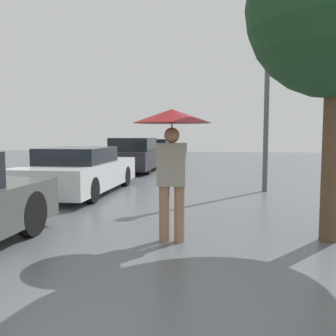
% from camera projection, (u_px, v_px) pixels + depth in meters
% --- Properties ---
extents(pedestrian, '(1.09, 1.09, 1.84)m').
position_uv_depth(pedestrian, '(172.00, 135.00, 5.13)').
color(pedestrian, '#9E7051').
rests_on(pedestrian, ground_plane).
extents(parked_car_second, '(1.73, 4.41, 1.17)m').
position_uv_depth(parked_car_second, '(81.00, 171.00, 9.52)').
color(parked_car_second, silver).
rests_on(parked_car_second, ground_plane).
extents(parked_car_third, '(1.81, 4.22, 1.35)m').
position_uv_depth(parked_car_third, '(134.00, 156.00, 15.16)').
color(parked_car_third, black).
rests_on(parked_car_third, ground_plane).
extents(parked_car_farthest, '(1.66, 4.27, 1.22)m').
position_uv_depth(parked_car_farthest, '(157.00, 150.00, 20.78)').
color(parked_car_farthest, maroon).
rests_on(parked_car_farthest, ground_plane).
extents(street_lamp, '(0.33, 0.33, 5.00)m').
position_uv_depth(street_lamp, '(267.00, 71.00, 9.56)').
color(street_lamp, '#515456').
rests_on(street_lamp, ground_plane).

